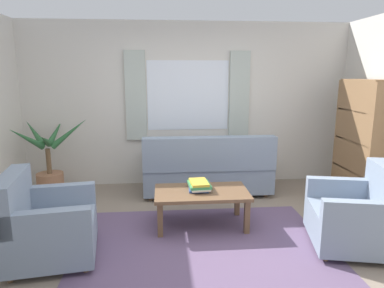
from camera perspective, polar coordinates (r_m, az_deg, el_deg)
name	(u,v)px	position (r m, az deg, el deg)	size (l,w,h in m)	color
ground_plane	(203,246)	(3.82, 1.91, -16.50)	(6.24, 6.24, 0.00)	gray
wall_back	(188,105)	(5.64, -0.72, 6.57)	(5.32, 0.12, 2.60)	silver
window_with_curtains	(188,96)	(5.54, -0.66, 8.04)	(1.98, 0.07, 1.40)	white
area_rug	(203,245)	(3.82, 1.91, -16.42)	(2.66, 1.93, 0.01)	#604C6B
couch	(207,170)	(5.21, 2.55, -4.31)	(1.90, 0.82, 0.92)	gray
armchair_left	(45,225)	(3.71, -23.20, -12.28)	(0.93, 0.95, 0.88)	gray
armchair_right	(359,215)	(4.03, 25.91, -10.60)	(0.98, 1.00, 0.88)	gray
coffee_table	(201,195)	(4.11, 1.58, -8.53)	(1.10, 0.64, 0.44)	brown
book_stack_on_table	(199,185)	(4.12, 1.17, -6.88)	(0.27, 0.36, 0.10)	#335199
potted_plant	(49,166)	(5.54, -22.59, -3.44)	(1.08, 1.05, 1.18)	#9E6B4C
bookshelf	(360,140)	(5.36, 26.13, 0.66)	(0.30, 0.94, 1.72)	olive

